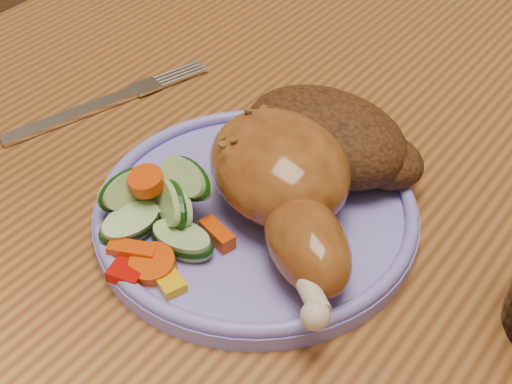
# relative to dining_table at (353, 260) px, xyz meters

# --- Properties ---
(dining_table) EXTENTS (0.90, 1.40, 0.75)m
(dining_table) POSITION_rel_dining_table_xyz_m (0.00, 0.00, 0.00)
(dining_table) COLOR brown
(dining_table) RESTS_ON ground
(plate) EXTENTS (0.23, 0.23, 0.01)m
(plate) POSITION_rel_dining_table_xyz_m (-0.04, -0.08, 0.09)
(plate) COLOR #7F76DE
(plate) RESTS_ON dining_table
(plate_rim) EXTENTS (0.23, 0.23, 0.01)m
(plate_rim) POSITION_rel_dining_table_xyz_m (-0.04, -0.08, 0.10)
(plate_rim) COLOR #7F76DE
(plate_rim) RESTS_ON plate
(chicken_leg) EXTENTS (0.18, 0.17, 0.06)m
(chicken_leg) POSITION_rel_dining_table_xyz_m (-0.02, -0.07, 0.12)
(chicken_leg) COLOR brown
(chicken_leg) RESTS_ON plate
(rice_pilaf) EXTENTS (0.14, 0.10, 0.06)m
(rice_pilaf) POSITION_rel_dining_table_xyz_m (-0.03, -0.00, 0.12)
(rice_pilaf) COLOR #472611
(rice_pilaf) RESTS_ON plate
(vegetable_pile) EXTENTS (0.10, 0.11, 0.05)m
(vegetable_pile) POSITION_rel_dining_table_xyz_m (-0.09, -0.14, 0.11)
(vegetable_pile) COLOR #A50A05
(vegetable_pile) RESTS_ON plate
(fork) EXTENTS (0.07, 0.17, 0.00)m
(fork) POSITION_rel_dining_table_xyz_m (-0.24, -0.05, 0.09)
(fork) COLOR silver
(fork) RESTS_ON dining_table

